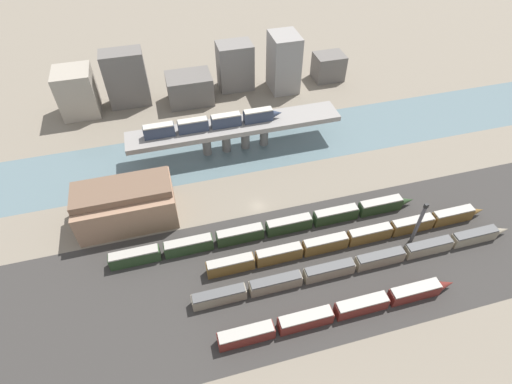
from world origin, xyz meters
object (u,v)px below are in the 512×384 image
train_yard_near (340,311)px  train_yard_mid (360,263)px  train_on_bridge (213,122)px  train_yard_outer (270,229)px  warehouse_building (126,204)px  signal_tower (418,224)px  train_yard_far (352,238)px

train_yard_near → train_yard_mid: 14.89m
train_on_bridge → train_yard_outer: 40.53m
warehouse_building → signal_tower: bearing=-21.3°
train_yard_mid → signal_tower: (17.29, 4.20, 5.30)m
train_yard_outer → warehouse_building: (-36.67, 15.94, 3.81)m
train_yard_outer → train_on_bridge: bearing=101.0°
train_yard_mid → train_yard_far: size_ratio=1.09×
train_yard_outer → warehouse_building: 40.17m
train_yard_near → train_yard_outer: train_yard_outer is taller
train_on_bridge → train_yard_mid: bearing=-64.5°
train_yard_outer → signal_tower: signal_tower is taller
train_yard_near → signal_tower: 31.78m
train_on_bridge → signal_tower: signal_tower is taller
train_on_bridge → train_yard_near: size_ratio=0.77×
warehouse_building → signal_tower: signal_tower is taller
train_yard_mid → train_yard_outer: bearing=138.6°
train_on_bridge → warehouse_building: 37.42m
signal_tower → train_yard_near: bearing=-151.3°
train_yard_far → train_yard_near: bearing=-121.5°
train_yard_outer → signal_tower: (36.15, -12.40, 5.10)m
train_on_bridge → train_yard_near: (16.16, -66.00, -10.14)m
train_on_bridge → signal_tower: 67.28m
train_yard_mid → signal_tower: 18.57m
train_yard_near → train_yard_mid: bearing=46.8°
train_yard_outer → warehouse_building: bearing=156.5°
warehouse_building → signal_tower: 78.15m
train_on_bridge → train_yard_mid: train_on_bridge is taller
train_yard_outer → signal_tower: bearing=-18.9°
signal_tower → train_on_bridge: bearing=130.6°
train_yard_mid → signal_tower: signal_tower is taller
train_on_bridge → train_yard_near: train_on_bridge is taller
train_yard_near → train_yard_mid: size_ratio=0.67×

